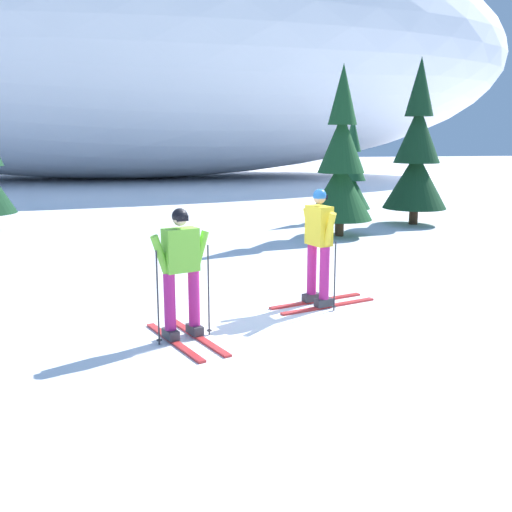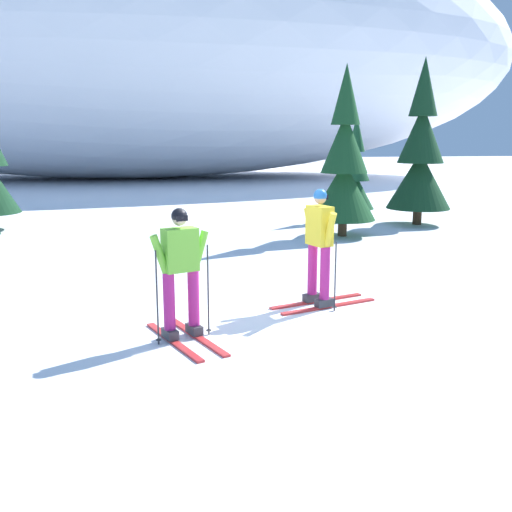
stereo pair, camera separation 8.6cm
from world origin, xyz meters
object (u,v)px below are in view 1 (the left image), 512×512
pine_tree_far_right (417,156)px  pine_tree_center_right (351,176)px  skier_yellow_jacket (319,245)px  pine_tree_center (341,166)px  skier_lime_jacket (182,271)px

pine_tree_far_right → pine_tree_center_right: bearing=134.9°
skier_yellow_jacket → pine_tree_far_right: (5.15, 7.79, 1.05)m
pine_tree_far_right → pine_tree_center: bearing=-150.4°
skier_lime_jacket → pine_tree_far_right: 11.63m
skier_lime_jacket → pine_tree_far_right: pine_tree_far_right is taller
pine_tree_center_right → pine_tree_far_right: pine_tree_far_right is taller
pine_tree_center → pine_tree_center_right: pine_tree_center is taller
skier_lime_jacket → pine_tree_center: bearing=58.6°
skier_yellow_jacket → pine_tree_center_right: (3.69, 9.26, 0.38)m
pine_tree_center_right → pine_tree_far_right: bearing=-45.1°
skier_yellow_jacket → pine_tree_center_right: 9.97m
skier_lime_jacket → pine_tree_center_right: pine_tree_center_right is taller
skier_lime_jacket → pine_tree_center: pine_tree_center is taller
skier_lime_jacket → pine_tree_center_right: bearing=60.7°
skier_lime_jacket → pine_tree_far_right: size_ratio=0.36×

